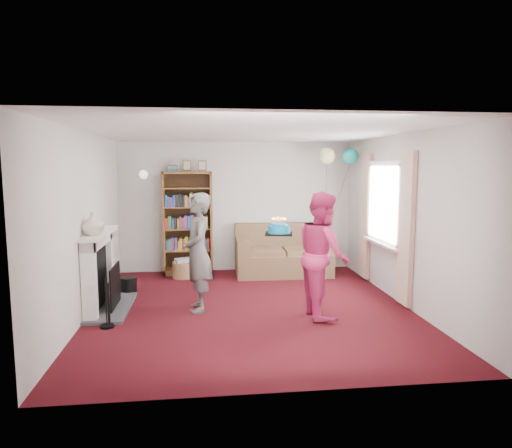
{
  "coord_description": "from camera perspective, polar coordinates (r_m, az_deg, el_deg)",
  "views": [
    {
      "loc": [
        -0.69,
        -6.33,
        2.03
      ],
      "look_at": [
        0.14,
        0.6,
        1.14
      ],
      "focal_mm": 32.0,
      "sensor_mm": 36.0,
      "label": 1
    }
  ],
  "objects": [
    {
      "name": "person_striped",
      "position": [
        6.45,
        -7.26,
        -3.52
      ],
      "size": [
        0.45,
        0.64,
        1.67
      ],
      "primitive_type": "imported",
      "rotation": [
        0.0,
        0.0,
        -1.48
      ],
      "color": "black",
      "rests_on": "ground"
    },
    {
      "name": "person_magenta",
      "position": [
        6.24,
        8.34,
        -3.76
      ],
      "size": [
        0.69,
        0.86,
        1.7
      ],
      "primitive_type": "imported",
      "rotation": [
        0.0,
        0.0,
        1.63
      ],
      "color": "#C4275D",
      "rests_on": "ground"
    },
    {
      "name": "wall_right",
      "position": [
        7.03,
        17.99,
        0.5
      ],
      "size": [
        0.02,
        5.0,
        2.5
      ],
      "primitive_type": "cube",
      "color": "silver",
      "rests_on": "ground"
    },
    {
      "name": "bookcase",
      "position": [
        8.71,
        -8.52,
        0.0
      ],
      "size": [
        0.92,
        0.42,
        2.14
      ],
      "color": "#472B14",
      "rests_on": "ground"
    },
    {
      "name": "wall_left",
      "position": [
        6.57,
        -20.63,
        -0.05
      ],
      "size": [
        0.02,
        5.0,
        2.5
      ],
      "primitive_type": "cube",
      "color": "silver",
      "rests_on": "ground"
    },
    {
      "name": "ground",
      "position": [
        6.69,
        -0.63,
        -10.44
      ],
      "size": [
        5.0,
        5.0,
        0.0
      ],
      "primitive_type": "plane",
      "color": "#38080D",
      "rests_on": "ground"
    },
    {
      "name": "birthday_cake",
      "position": [
        6.2,
        2.88,
        -0.69
      ],
      "size": [
        0.36,
        0.36,
        0.22
      ],
      "rotation": [
        0.0,
        0.0,
        -0.19
      ],
      "color": "black",
      "rests_on": "ground"
    },
    {
      "name": "wall_sconce",
      "position": [
        8.77,
        -13.88,
        6.04
      ],
      "size": [
        0.16,
        0.23,
        0.16
      ],
      "color": "gold",
      "rests_on": "ground"
    },
    {
      "name": "window_bay",
      "position": [
        7.56,
        15.7,
        0.68
      ],
      "size": [
        0.14,
        2.02,
        2.2
      ],
      "color": "white",
      "rests_on": "ground"
    },
    {
      "name": "ceiling",
      "position": [
        6.39,
        -0.66,
        11.49
      ],
      "size": [
        4.5,
        5.0,
        0.01
      ],
      "primitive_type": "cube",
      "color": "white",
      "rests_on": "wall_back"
    },
    {
      "name": "wicker_basket",
      "position": [
        8.5,
        -9.07,
        -5.57
      ],
      "size": [
        0.39,
        0.39,
        0.36
      ],
      "rotation": [
        0.0,
        0.0,
        0.36
      ],
      "color": "#9F704A",
      "rests_on": "ground"
    },
    {
      "name": "sofa",
      "position": [
        8.71,
        3.31,
        -3.93
      ],
      "size": [
        1.77,
        0.93,
        0.93
      ],
      "rotation": [
        0.0,
        0.0,
        -0.02
      ],
      "color": "brown",
      "rests_on": "ground"
    },
    {
      "name": "balloons",
      "position": [
        8.66,
        10.26,
        8.37
      ],
      "size": [
        0.74,
        0.31,
        1.7
      ],
      "color": "#3F3F3F",
      "rests_on": "ground"
    },
    {
      "name": "wall_back",
      "position": [
        8.91,
        -2.39,
        2.19
      ],
      "size": [
        4.5,
        0.02,
        2.5
      ],
      "primitive_type": "cube",
      "color": "silver",
      "rests_on": "ground"
    },
    {
      "name": "fireplace",
      "position": [
        6.85,
        -18.57,
        -5.97
      ],
      "size": [
        0.55,
        1.8,
        1.12
      ],
      "color": "#3F3F42",
      "rests_on": "ground"
    },
    {
      "name": "mantel_vase",
      "position": [
        6.39,
        -19.74,
        0.05
      ],
      "size": [
        0.37,
        0.37,
        0.31
      ],
      "primitive_type": "imported",
      "rotation": [
        0.0,
        0.0,
        -0.3
      ],
      "color": "beige",
      "rests_on": "fireplace"
    }
  ]
}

